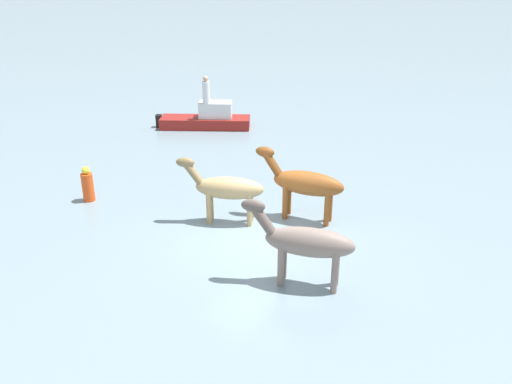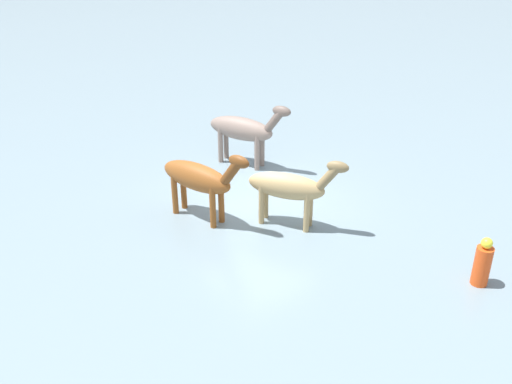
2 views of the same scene
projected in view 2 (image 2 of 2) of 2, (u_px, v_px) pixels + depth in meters
ground_plane at (260, 203)px, 15.86m from camera, size 210.40×210.40×0.00m
horse_rear_stallion at (200, 178)px, 14.61m from camera, size 1.23×2.65×2.07m
horse_lead at (290, 187)px, 14.36m from camera, size 1.68×2.29×1.93m
horse_dark_mare at (244, 129)px, 17.49m from camera, size 1.54×2.55×2.06m
buoy_channel_marker at (482, 264)px, 12.46m from camera, size 0.36×0.36×1.14m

